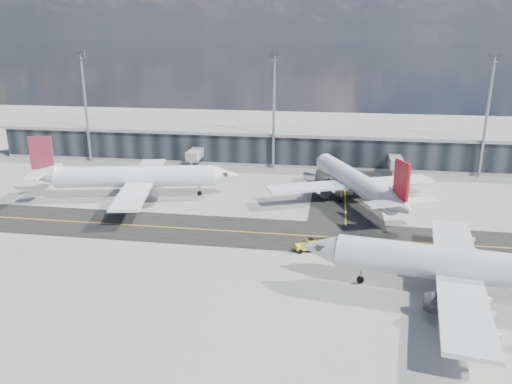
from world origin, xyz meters
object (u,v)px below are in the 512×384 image
(airliner_redtail, at_px, (355,182))
(baggage_tug, at_px, (307,245))
(airliner_near, at_px, (474,267))
(airliner_af, at_px, (132,177))
(service_van, at_px, (333,181))

(airliner_redtail, bearing_deg, baggage_tug, -130.30)
(airliner_redtail, bearing_deg, airliner_near, -93.77)
(airliner_near, distance_m, baggage_tug, 24.91)
(airliner_af, distance_m, baggage_tug, 44.18)
(baggage_tug, relative_size, service_van, 0.67)
(airliner_redtail, height_order, baggage_tug, airliner_redtail)
(airliner_redtail, bearing_deg, service_van, 87.48)
(service_van, bearing_deg, airliner_af, 172.49)
(airliner_redtail, xyz_separation_m, airliner_near, (13.75, -38.28, 0.23))
(baggage_tug, bearing_deg, airliner_af, -143.87)
(airliner_af, bearing_deg, airliner_near, 48.52)
(airliner_af, relative_size, airliner_redtail, 1.09)
(baggage_tug, height_order, service_van, baggage_tug)
(airliner_redtail, xyz_separation_m, baggage_tug, (-8.05, -26.72, -3.17))
(airliner_redtail, height_order, airliner_near, airliner_near)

